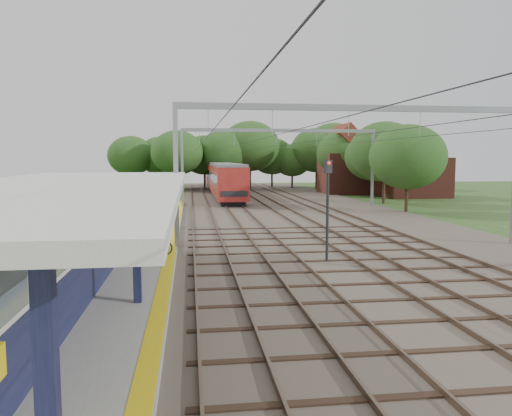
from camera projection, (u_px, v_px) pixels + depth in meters
ground at (431, 401)px, 9.22m from camera, size 160.00×160.00×0.00m
ballast_bed at (297, 214)px, 39.33m from camera, size 18.00×90.00×0.10m
platform at (120, 256)px, 22.02m from camera, size 5.00×52.00×0.35m
yellow_stripe at (171, 250)px, 22.30m from camera, size 0.45×52.00×0.01m
station_building at (37, 240)px, 14.75m from camera, size 3.41×18.00×3.40m
canopy at (66, 188)px, 13.75m from camera, size 6.40×20.00×3.44m
rail_tracks at (266, 213)px, 38.98m from camera, size 11.80×88.00×0.15m
catenary_system at (304, 143)px, 34.04m from camera, size 17.22×88.00×7.00m
tree_band at (252, 154)px, 65.56m from camera, size 31.72×30.88×8.82m
house_near at (413, 171)px, 57.04m from camera, size 7.00×6.12×7.89m
house_far at (354, 168)px, 62.28m from camera, size 8.00×6.12×8.66m
person at (136, 229)px, 22.99m from camera, size 0.65×0.47×1.67m
bicycle at (154, 245)px, 21.08m from camera, size 1.59×0.58×0.94m
train at (221, 177)px, 61.59m from camera, size 2.87×35.77×3.78m
signal_post at (328, 199)px, 20.89m from camera, size 0.35×0.31×4.39m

